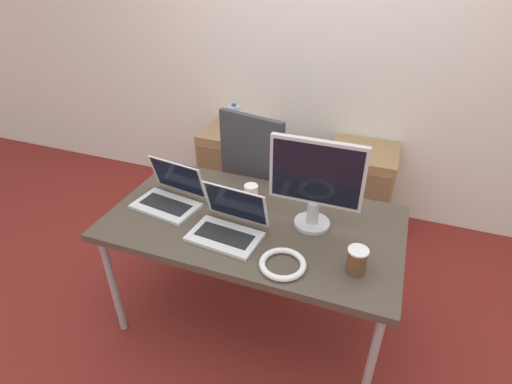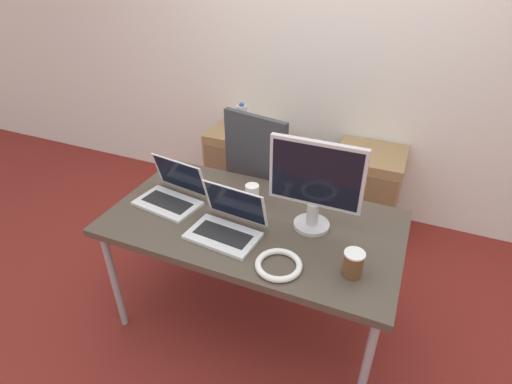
% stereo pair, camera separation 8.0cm
% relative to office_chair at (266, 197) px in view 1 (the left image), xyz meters
% --- Properties ---
extents(ground_plane, '(14.00, 14.00, 0.00)m').
position_rel_office_chair_xyz_m(ground_plane, '(0.16, -0.69, -0.42)').
color(ground_plane, maroon).
extents(wall_back, '(10.00, 0.05, 2.60)m').
position_rel_office_chair_xyz_m(wall_back, '(0.16, 0.76, 0.88)').
color(wall_back, silver).
rests_on(wall_back, ground_plane).
extents(desk, '(1.51, 0.82, 0.73)m').
position_rel_office_chair_xyz_m(desk, '(0.16, -0.69, 0.27)').
color(desk, '#473D33').
rests_on(desk, ground_plane).
extents(office_chair, '(0.57, 0.60, 1.09)m').
position_rel_office_chair_xyz_m(office_chair, '(0.00, 0.00, 0.00)').
color(office_chair, '#232326').
rests_on(office_chair, ground_plane).
extents(cabinet_left, '(0.50, 0.47, 0.66)m').
position_rel_office_chair_xyz_m(cabinet_left, '(-0.44, 0.49, -0.09)').
color(cabinet_left, '#99754C').
rests_on(cabinet_left, ground_plane).
extents(cabinet_right, '(0.50, 0.47, 0.66)m').
position_rel_office_chair_xyz_m(cabinet_right, '(0.59, 0.49, -0.09)').
color(cabinet_right, '#99754C').
rests_on(cabinet_right, ground_plane).
extents(water_bottle, '(0.08, 0.08, 0.22)m').
position_rel_office_chair_xyz_m(water_bottle, '(-0.44, 0.49, 0.35)').
color(water_bottle, silver).
rests_on(water_bottle, cabinet_left).
extents(laptop_left, '(0.36, 0.30, 0.23)m').
position_rel_office_chair_xyz_m(laptop_left, '(0.09, -0.83, 0.36)').
color(laptop_left, silver).
rests_on(laptop_left, desk).
extents(laptop_right, '(0.37, 0.31, 0.23)m').
position_rel_office_chair_xyz_m(laptop_right, '(-0.32, -0.70, 0.36)').
color(laptop_right, silver).
rests_on(laptop_right, desk).
extents(monitor, '(0.46, 0.18, 0.47)m').
position_rel_office_chair_xyz_m(monitor, '(0.46, -0.62, 0.57)').
color(monitor, '#B7B7BC').
rests_on(monitor, desk).
extents(coffee_cup_white, '(0.08, 0.08, 0.11)m').
position_rel_office_chair_xyz_m(coffee_cup_white, '(0.10, -0.54, 0.37)').
color(coffee_cup_white, white).
rests_on(coffee_cup_white, desk).
extents(coffee_cup_brown, '(0.09, 0.09, 0.12)m').
position_rel_office_chair_xyz_m(coffee_cup_brown, '(0.72, -0.88, 0.38)').
color(coffee_cup_brown, brown).
rests_on(coffee_cup_brown, desk).
extents(cable_coil, '(0.21, 0.21, 0.03)m').
position_rel_office_chair_xyz_m(cable_coil, '(0.41, -0.97, 0.33)').
color(cable_coil, white).
rests_on(cable_coil, desk).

